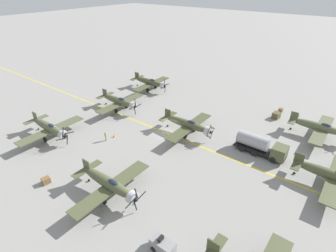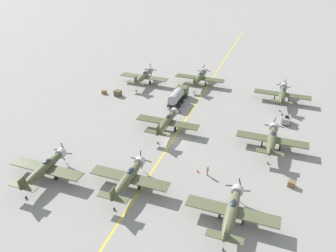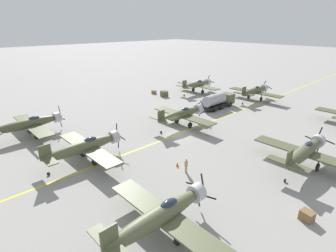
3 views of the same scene
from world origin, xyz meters
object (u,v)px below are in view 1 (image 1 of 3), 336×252
(airplane_near_left, at_px, (150,82))
(airplane_near_right, at_px, (50,128))
(supply_crate_outboard, at_px, (281,110))
(airplane_far_center, at_px, (334,176))
(supply_crate_by_tanker, at_px, (46,180))
(airplane_far_left, at_px, (320,127))
(traffic_cone, at_px, (114,136))
(airplane_mid_right, at_px, (110,184))
(airplane_mid_center, at_px, (188,124))
(airplane_near_center, at_px, (119,101))
(tow_tractor, at_px, (163,245))
(supply_crate_mid_lane, at_px, (276,115))
(fuel_tanker, at_px, (261,146))
(ground_crew_walking, at_px, (106,136))

(airplane_near_left, bearing_deg, airplane_near_right, -0.69)
(airplane_near_right, xyz_separation_m, supply_crate_outboard, (-35.07, 29.06, -1.61))
(airplane_far_center, relative_size, supply_crate_by_tanker, 11.37)
(airplane_near_left, relative_size, airplane_far_center, 1.00)
(airplane_far_left, xyz_separation_m, supply_crate_outboard, (-6.39, -8.34, -1.61))
(airplane_near_left, relative_size, airplane_near_right, 1.00)
(airplane_far_center, distance_m, traffic_cone, 34.08)
(airplane_near_left, distance_m, airplane_near_right, 27.90)
(airplane_far_center, bearing_deg, airplane_mid_right, -47.67)
(airplane_mid_center, height_order, supply_crate_by_tanker, airplane_mid_center)
(airplane_far_center, bearing_deg, supply_crate_by_tanker, -51.96)
(airplane_near_center, bearing_deg, airplane_far_left, 113.70)
(airplane_mid_right, bearing_deg, airplane_near_center, -141.20)
(tow_tractor, bearing_deg, airplane_far_center, 149.95)
(airplane_near_right, relative_size, supply_crate_mid_lane, 7.90)
(airplane_mid_center, height_order, airplane_near_right, airplane_near_right)
(airplane_mid_center, bearing_deg, fuel_tanker, 115.53)
(airplane_far_left, xyz_separation_m, tow_tractor, (34.05, -8.14, -1.22))
(tow_tractor, height_order, ground_crew_walking, tow_tractor)
(airplane_far_center, relative_size, ground_crew_walking, 7.08)
(ground_crew_walking, bearing_deg, airplane_far_center, 107.53)
(airplane_near_right, distance_m, airplane_near_center, 15.23)
(airplane_far_left, distance_m, fuel_tanker, 12.81)
(airplane_far_left, height_order, supply_crate_outboard, airplane_far_left)
(airplane_mid_right, xyz_separation_m, supply_crate_outboard, (-38.38, 9.98, -1.61))
(airplane_near_left, bearing_deg, ground_crew_walking, 19.59)
(ground_crew_walking, bearing_deg, fuel_tanker, 118.71)
(airplane_far_left, bearing_deg, airplane_near_center, -55.28)
(airplane_near_center, distance_m, ground_crew_walking, 12.20)
(airplane_near_right, distance_m, supply_crate_mid_lane, 43.00)
(airplane_mid_center, distance_m, ground_crew_walking, 14.55)
(airplane_near_right, xyz_separation_m, fuel_tanker, (-17.60, 30.99, -0.50))
(supply_crate_mid_lane, relative_size, supply_crate_outboard, 1.59)
(fuel_tanker, distance_m, traffic_cone, 24.93)
(airplane_near_left, height_order, tow_tractor, airplane_near_left)
(airplane_mid_center, xyz_separation_m, supply_crate_by_tanker, (22.69, -8.32, -1.57))
(airplane_mid_center, xyz_separation_m, airplane_far_left, (-13.10, 18.95, 0.00))
(supply_crate_outboard, height_order, traffic_cone, supply_crate_outboard)
(airplane_near_right, distance_m, supply_crate_by_tanker, 12.47)
(airplane_far_left, height_order, ground_crew_walking, airplane_far_left)
(supply_crate_mid_lane, bearing_deg, airplane_mid_center, -33.91)
(airplane_near_center, height_order, fuel_tanker, airplane_near_center)
(airplane_near_right, height_order, supply_crate_by_tanker, airplane_near_right)
(airplane_near_center, xyz_separation_m, supply_crate_outboard, (-19.91, 27.67, -1.61))
(fuel_tanker, height_order, tow_tractor, fuel_tanker)
(airplane_near_center, xyz_separation_m, tow_tractor, (20.54, 27.87, -1.22))
(airplane_mid_center, xyz_separation_m, traffic_cone, (8.79, -9.89, -1.74))
(tow_tractor, distance_m, traffic_cone, 24.02)
(airplane_near_center, bearing_deg, traffic_cone, 43.68)
(tow_tractor, distance_m, supply_crate_mid_lane, 36.92)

